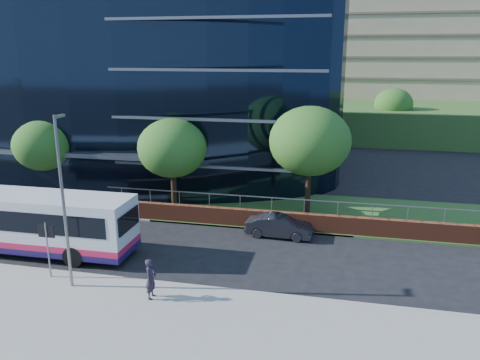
% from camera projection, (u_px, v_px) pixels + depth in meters
% --- Properties ---
extents(far_forecourt, '(50.00, 8.00, 0.10)m').
position_uv_depth(far_forecourt, '(27.00, 192.00, 36.82)').
color(far_forecourt, gray).
rests_on(far_forecourt, ground).
extents(grass_verge, '(36.00, 8.00, 0.12)m').
position_uv_depth(grass_verge, '(430.00, 220.00, 30.67)').
color(grass_verge, '#2D511E').
rests_on(grass_verge, ground).
extents(glass_office, '(44.00, 23.10, 16.00)m').
position_uv_depth(glass_office, '(103.00, 82.00, 43.59)').
color(glass_office, black).
rests_on(glass_office, ground).
extents(retaining_wall, '(34.00, 0.40, 2.11)m').
position_uv_depth(retaining_wall, '(371.00, 228.00, 27.86)').
color(retaining_wall, '#622A19').
rests_on(retaining_wall, ground).
extents(apartment_block, '(60.00, 42.00, 30.00)m').
position_uv_depth(apartment_block, '(442.00, 49.00, 69.65)').
color(apartment_block, '#2D511E').
rests_on(apartment_block, ground).
extents(street_sign, '(0.85, 0.09, 2.80)m').
position_uv_depth(street_sign, '(47.00, 238.00, 22.25)').
color(street_sign, slate).
rests_on(street_sign, pavement_near).
extents(tree_far_b, '(4.29, 4.29, 6.05)m').
position_uv_depth(tree_far_b, '(44.00, 145.00, 33.69)').
color(tree_far_b, black).
rests_on(tree_far_b, ground).
extents(tree_far_c, '(4.62, 4.62, 6.51)m').
position_uv_depth(tree_far_c, '(172.00, 148.00, 31.08)').
color(tree_far_c, black).
rests_on(tree_far_c, ground).
extents(tree_far_d, '(5.28, 5.28, 7.44)m').
position_uv_depth(tree_far_d, '(310.00, 141.00, 30.01)').
color(tree_far_d, black).
rests_on(tree_far_d, ground).
extents(tree_dist_e, '(4.62, 4.62, 6.51)m').
position_uv_depth(tree_dist_e, '(393.00, 105.00, 56.81)').
color(tree_dist_e, black).
rests_on(tree_dist_e, ground).
extents(streetlight_east, '(0.15, 0.77, 8.00)m').
position_uv_depth(streetlight_east, '(63.00, 198.00, 20.79)').
color(streetlight_east, slate).
rests_on(streetlight_east, pavement_near).
extents(city_bus, '(12.29, 2.91, 3.32)m').
position_uv_depth(city_bus, '(27.00, 221.00, 25.58)').
color(city_bus, silver).
rests_on(city_bus, ground).
extents(parked_car, '(4.07, 1.60, 1.32)m').
position_uv_depth(parked_car, '(279.00, 226.00, 27.94)').
color(parked_car, black).
rests_on(parked_car, ground).
extents(pedestrian, '(0.45, 0.68, 1.85)m').
position_uv_depth(pedestrian, '(151.00, 279.00, 20.58)').
color(pedestrian, black).
rests_on(pedestrian, pavement_near).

